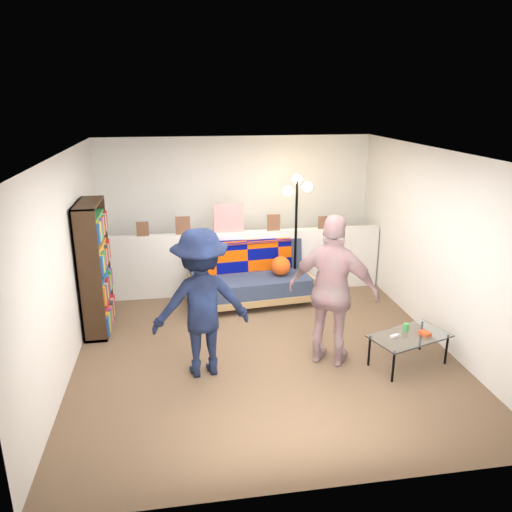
% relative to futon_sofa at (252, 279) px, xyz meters
% --- Properties ---
extents(ground, '(5.00, 5.00, 0.00)m').
position_rel_futon_sofa_xyz_m(ground, '(-0.09, -1.38, -0.37)').
color(ground, brown).
rests_on(ground, ground).
extents(room_shell, '(4.60, 5.05, 2.45)m').
position_rel_futon_sofa_xyz_m(room_shell, '(-0.09, -0.91, 1.30)').
color(room_shell, silver).
rests_on(room_shell, ground).
extents(half_wall_ledge, '(4.45, 0.15, 1.00)m').
position_rel_futon_sofa_xyz_m(half_wall_ledge, '(-0.09, 0.42, 0.13)').
color(half_wall_ledge, silver).
rests_on(half_wall_ledge, ground).
extents(ledge_decor, '(2.97, 0.02, 0.45)m').
position_rel_futon_sofa_xyz_m(ledge_decor, '(-0.32, 0.40, 0.81)').
color(ledge_decor, brown).
rests_on(ledge_decor, half_wall_ledge).
extents(futon_sofa, '(1.93, 1.06, 0.79)m').
position_rel_futon_sofa_xyz_m(futon_sofa, '(0.00, 0.00, 0.00)').
color(futon_sofa, '#A58050').
rests_on(futon_sofa, ground).
extents(bookshelf, '(0.29, 0.87, 1.74)m').
position_rel_futon_sofa_xyz_m(bookshelf, '(-2.17, -0.59, 0.44)').
color(bookshelf, black).
rests_on(bookshelf, ground).
extents(coffee_table, '(1.02, 0.77, 0.47)m').
position_rel_futon_sofa_xyz_m(coffee_table, '(1.52, -2.15, -0.01)').
color(coffee_table, black).
rests_on(coffee_table, ground).
extents(floor_lamp, '(0.42, 0.34, 1.88)m').
position_rel_futon_sofa_xyz_m(floor_lamp, '(0.72, 0.21, 0.97)').
color(floor_lamp, black).
rests_on(floor_lamp, ground).
extents(person_left, '(1.16, 0.77, 1.69)m').
position_rel_futon_sofa_xyz_m(person_left, '(-0.85, -1.93, 0.47)').
color(person_left, black).
rests_on(person_left, ground).
extents(person_right, '(1.12, 0.92, 1.78)m').
position_rel_futon_sofa_xyz_m(person_right, '(0.64, -1.94, 0.52)').
color(person_right, pink).
rests_on(person_right, ground).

